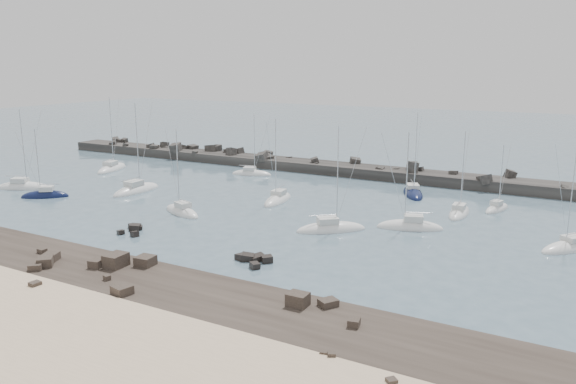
# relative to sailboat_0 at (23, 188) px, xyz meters

# --- Properties ---
(ground) EXTENTS (400.00, 400.00, 0.00)m
(ground) POSITION_rel_sailboat_0_xyz_m (38.17, -0.49, -0.15)
(ground) COLOR slate
(ground) RESTS_ON ground
(rock_shelf) EXTENTS (140.00, 12.00, 2.04)m
(rock_shelf) POSITION_rel_sailboat_0_xyz_m (38.21, -22.45, -0.13)
(rock_shelf) COLOR #2D241F
(rock_shelf) RESTS_ON ground
(rock_cluster_near) EXTENTS (3.90, 3.90, 1.43)m
(rock_cluster_near) POSITION_rel_sailboat_0_xyz_m (33.24, -8.71, -0.05)
(rock_cluster_near) COLOR black
(rock_cluster_near) RESTS_ON ground
(rock_cluster_far) EXTENTS (4.19, 3.83, 1.35)m
(rock_cluster_far) POSITION_rel_sailboat_0_xyz_m (52.07, -10.96, 0.05)
(rock_cluster_far) COLOR black
(rock_cluster_far) RESTS_ON ground
(breakwater) EXTENTS (115.00, 7.63, 5.19)m
(breakwater) POSITION_rel_sailboat_0_xyz_m (30.27, 37.53, 0.15)
(breakwater) COLOR #282624
(breakwater) RESTS_ON ground
(sailboat_0) EXTENTS (9.16, 6.49, 14.15)m
(sailboat_0) POSITION_rel_sailboat_0_xyz_m (0.00, 0.00, 0.00)
(sailboat_0) COLOR white
(sailboat_0) RESTS_ON ground
(sailboat_1) EXTENTS (5.65, 10.00, 15.10)m
(sailboat_1) POSITION_rel_sailboat_0_xyz_m (0.24, 19.26, -0.00)
(sailboat_1) COLOR white
(sailboat_1) RESTS_ON ground
(sailboat_2) EXTENTS (7.00, 6.04, 11.55)m
(sailboat_2) POSITION_rel_sailboat_0_xyz_m (8.36, -2.27, 0.00)
(sailboat_2) COLOR #0D1639
(sailboat_2) RESTS_ON ground
(sailboat_3) EXTENTS (3.14, 9.70, 15.34)m
(sailboat_3) POSITION_rel_sailboat_0_xyz_m (18.06, 7.39, 0.00)
(sailboat_3) COLOR white
(sailboat_3) RESTS_ON ground
(sailboat_4) EXTENTS (7.99, 4.34, 12.09)m
(sailboat_4) POSITION_rel_sailboat_0_xyz_m (26.62, 28.34, -0.02)
(sailboat_4) COLOR white
(sailboat_4) RESTS_ON ground
(sailboat_5) EXTENTS (8.21, 5.17, 12.58)m
(sailboat_5) POSITION_rel_sailboat_0_xyz_m (33.12, 0.52, -0.01)
(sailboat_5) COLOR white
(sailboat_5) RESTS_ON ground
(sailboat_6) EXTENTS (3.71, 8.73, 13.43)m
(sailboat_6) POSITION_rel_sailboat_0_xyz_m (41.20, 12.96, -0.01)
(sailboat_6) COLOR white
(sailboat_6) RESTS_ON ground
(sailboat_7) EXTENTS (8.46, 7.81, 13.98)m
(sailboat_7) POSITION_rel_sailboat_0_xyz_m (54.59, 3.00, -0.01)
(sailboat_7) COLOR white
(sailboat_7) RESTS_ON ground
(sailboat_8) EXTENTS (6.29, 9.21, 13.95)m
(sailboat_8) POSITION_rel_sailboat_0_xyz_m (57.60, 27.24, -0.02)
(sailboat_8) COLOR #0D1639
(sailboat_8) RESTS_ON ground
(sailboat_9) EXTENTS (8.63, 5.11, 13.23)m
(sailboat_9) POSITION_rel_sailboat_0_xyz_m (62.88, 8.64, 0.00)
(sailboat_9) COLOR white
(sailboat_9) RESTS_ON ground
(sailboat_10) EXTENTS (2.71, 7.85, 12.35)m
(sailboat_10) POSITION_rel_sailboat_0_xyz_m (66.71, 18.57, -0.01)
(sailboat_10) COLOR white
(sailboat_10) RESTS_ON ground
(sailboat_11) EXTENTS (7.03, 8.28, 13.14)m
(sailboat_11) POSITION_rel_sailboat_0_xyz_m (80.84, 9.62, -0.03)
(sailboat_11) COLOR white
(sailboat_11) RESTS_ON ground
(sailboat_12) EXTENTS (3.41, 6.47, 10.01)m
(sailboat_12) POSITION_rel_sailboat_0_xyz_m (70.85, 23.51, -0.01)
(sailboat_12) COLOR white
(sailboat_12) RESTS_ON ground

